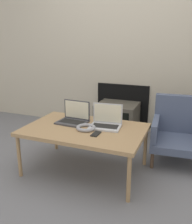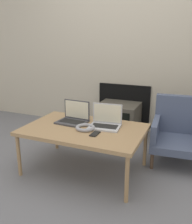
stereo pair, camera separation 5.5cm
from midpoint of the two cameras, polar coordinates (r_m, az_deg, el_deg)
The scene contains 9 objects.
ground_plane at distance 2.45m, azimuth -4.83°, elevation -15.95°, with size 14.00×14.00×0.00m, color slate.
wall_back at distance 3.62m, azimuth 7.50°, elevation 16.03°, with size 7.00×0.08×2.60m.
table at distance 2.47m, azimuth -2.09°, elevation -4.36°, with size 1.17×0.77×0.46m.
laptop_left at distance 2.63m, azimuth -4.54°, elevation -1.27°, with size 0.31×0.24×0.22m.
laptop_right at distance 2.49m, azimuth 2.83°, elevation -2.26°, with size 0.32×0.26×0.22m.
headphones at distance 2.42m, azimuth -1.82°, elevation -3.58°, with size 0.19×0.19×0.03m.
phone at distance 2.30m, azimuth 0.44°, elevation -5.02°, with size 0.06×0.13×0.01m.
tv at distance 3.51m, azimuth 5.62°, elevation -1.63°, with size 0.55×0.48×0.44m.
armchair at distance 2.89m, azimuth 19.34°, elevation -3.84°, with size 0.63×0.63×0.70m.
Camera 2 is at (1.01, -1.80, 1.31)m, focal length 40.00 mm.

